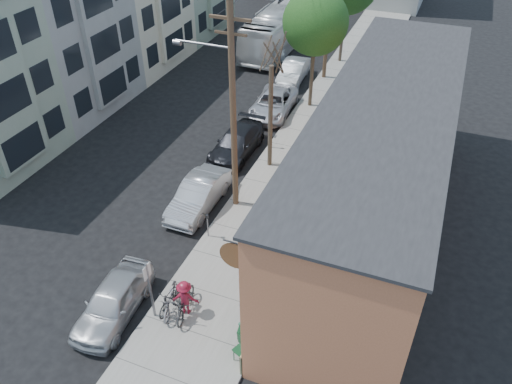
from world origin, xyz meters
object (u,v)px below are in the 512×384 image
at_px(car_2, 237,143).
at_px(car_4, 293,72).
at_px(cyclist, 185,298).
at_px(car_0, 113,301).
at_px(patron_green, 246,327).
at_px(parked_bike_a, 171,297).
at_px(sign_post, 150,285).
at_px(parking_meter_far, 271,135).
at_px(utility_pole_near, 232,109).
at_px(car_3, 273,103).
at_px(patio_chair_b, 241,350).
at_px(tree_leafy_mid, 315,22).
at_px(parked_bike_b, 171,300).
at_px(car_1, 199,195).
at_px(bus, 281,26).
at_px(tree_bare, 270,118).
at_px(patio_chair_a, 244,329).
at_px(patron_grey, 244,306).
at_px(parking_meter_near, 207,222).

distance_m(car_2, car_4, 10.82).
bearing_deg(cyclist, car_0, 5.58).
xyz_separation_m(patron_green, parked_bike_a, (-3.34, 0.42, -0.28)).
relative_size(patron_green, car_2, 0.33).
xyz_separation_m(sign_post, parking_meter_far, (-0.10, 13.31, -0.85)).
xyz_separation_m(utility_pole_near, cyclist, (1.02, -7.05, -4.46)).
xyz_separation_m(cyclist, car_3, (-2.61, 17.06, -0.24)).
relative_size(sign_post, parking_meter_far, 2.26).
height_order(parking_meter_far, car_4, car_4).
distance_m(patio_chair_b, car_2, 13.86).
height_order(tree_leafy_mid, car_3, tree_leafy_mid).
height_order(parked_bike_b, car_1, car_1).
xyz_separation_m(car_3, car_4, (-0.36, 5.29, 0.03)).
xyz_separation_m(sign_post, parked_bike_b, (0.45, 0.55, -1.18)).
bearing_deg(bus, car_1, -80.38).
xyz_separation_m(tree_bare, patio_chair_a, (3.18, -11.25, -2.46)).
height_order(patron_green, cyclist, patron_green).
height_order(parking_meter_far, utility_pole_near, utility_pole_near).
height_order(utility_pole_near, bus, utility_pole_near).
xyz_separation_m(tree_bare, patio_chair_b, (3.40, -12.10, -2.46)).
bearing_deg(patio_chair_a, patron_grey, 105.95).
height_order(car_1, car_2, car_1).
distance_m(tree_bare, car_1, 5.61).
distance_m(sign_post, cyclist, 1.51).
bearing_deg(car_4, tree_leafy_mid, -59.97).
relative_size(parking_meter_near, parked_bike_b, 0.65).
relative_size(patron_green, car_0, 0.38).
bearing_deg(bus, cyclist, -77.27).
distance_m(tree_bare, car_2, 3.28).
bearing_deg(parking_meter_far, sign_post, -89.57).
xyz_separation_m(parked_bike_a, car_4, (-2.34, 22.33, 0.04)).
bearing_deg(utility_pole_near, sign_post, -90.30).
bearing_deg(utility_pole_near, cyclist, -81.74).
height_order(patio_chair_a, car_4, car_4).
bearing_deg(bus, patio_chair_a, -72.63).
xyz_separation_m(sign_post, patron_grey, (3.30, 1.11, -0.92)).
bearing_deg(utility_pole_near, patron_grey, -63.57).
distance_m(patron_grey, car_0, 5.08).
bearing_deg(parking_meter_far, car_2, -145.36).
bearing_deg(parked_bike_a, parked_bike_b, -71.15).
height_order(patron_green, car_4, patron_green).
distance_m(sign_post, patio_chair_a, 3.85).
bearing_deg(car_1, parking_meter_near, -53.27).
xyz_separation_m(tree_bare, cyclist, (0.61, -10.97, -2.10)).
xyz_separation_m(patio_chair_a, car_0, (-5.18, -0.71, 0.15)).
distance_m(patron_grey, car_4, 22.48).
bearing_deg(patio_chair_a, utility_pole_near, 108.99).
xyz_separation_m(parking_meter_far, patron_grey, (3.40, -12.21, -0.07)).
xyz_separation_m(parking_meter_near, car_0, (-1.45, -5.30, -0.25)).
bearing_deg(bus, parking_meter_near, -77.79).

